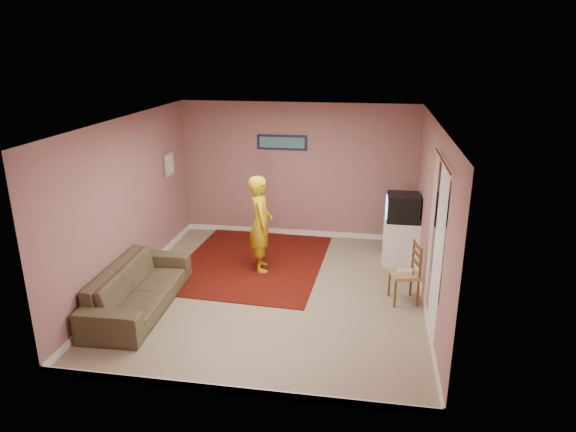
% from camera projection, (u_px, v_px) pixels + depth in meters
% --- Properties ---
extents(ground, '(5.00, 5.00, 0.00)m').
position_uv_depth(ground, '(274.00, 291.00, 7.90)').
color(ground, tan).
rests_on(ground, ground).
extents(wall_back, '(4.50, 0.02, 2.60)m').
position_uv_depth(wall_back, '(298.00, 171.00, 9.83)').
color(wall_back, '#A0696D').
rests_on(wall_back, ground).
extents(wall_front, '(4.50, 0.02, 2.60)m').
position_uv_depth(wall_front, '(226.00, 286.00, 5.15)').
color(wall_front, '#A0696D').
rests_on(wall_front, ground).
extents(wall_left, '(0.02, 5.00, 2.60)m').
position_uv_depth(wall_left, '(129.00, 203.00, 7.83)').
color(wall_left, '#A0696D').
rests_on(wall_left, ground).
extents(wall_right, '(0.02, 5.00, 2.60)m').
position_uv_depth(wall_right, '(432.00, 219.00, 7.14)').
color(wall_right, '#A0696D').
rests_on(wall_right, ground).
extents(ceiling, '(4.50, 5.00, 0.02)m').
position_uv_depth(ceiling, '(272.00, 121.00, 7.07)').
color(ceiling, silver).
rests_on(ceiling, wall_back).
extents(baseboard_back, '(4.50, 0.02, 0.10)m').
position_uv_depth(baseboard_back, '(297.00, 232.00, 10.21)').
color(baseboard_back, white).
rests_on(baseboard_back, ground).
extents(baseboard_front, '(4.50, 0.02, 0.10)m').
position_uv_depth(baseboard_front, '(230.00, 390.00, 5.55)').
color(baseboard_front, white).
rests_on(baseboard_front, ground).
extents(baseboard_left, '(0.02, 5.00, 0.10)m').
position_uv_depth(baseboard_left, '(137.00, 278.00, 8.23)').
color(baseboard_left, white).
rests_on(baseboard_left, ground).
extents(baseboard_right, '(0.02, 5.00, 0.10)m').
position_uv_depth(baseboard_right, '(423.00, 299.00, 7.54)').
color(baseboard_right, white).
rests_on(baseboard_right, ground).
extents(window, '(0.01, 1.10, 1.50)m').
position_uv_depth(window, '(439.00, 230.00, 6.25)').
color(window, black).
rests_on(window, wall_right).
extents(curtain_sheer, '(0.01, 0.75, 2.10)m').
position_uv_depth(curtain_sheer, '(438.00, 250.00, 6.17)').
color(curtain_sheer, white).
rests_on(curtain_sheer, wall_right).
extents(curtain_floral, '(0.01, 0.35, 2.10)m').
position_uv_depth(curtain_floral, '(431.00, 230.00, 6.83)').
color(curtain_floral, beige).
rests_on(curtain_floral, wall_right).
extents(curtain_rod, '(0.02, 1.40, 0.02)m').
position_uv_depth(curtain_rod, '(443.00, 160.00, 5.98)').
color(curtain_rod, brown).
rests_on(curtain_rod, wall_right).
extents(picture_back, '(0.95, 0.04, 0.28)m').
position_uv_depth(picture_back, '(282.00, 142.00, 9.67)').
color(picture_back, '#141938').
rests_on(picture_back, wall_back).
extents(picture_left, '(0.04, 0.38, 0.42)m').
position_uv_depth(picture_left, '(169.00, 164.00, 9.25)').
color(picture_left, tan).
rests_on(picture_left, wall_left).
extents(area_rug, '(2.51, 3.06, 0.02)m').
position_uv_depth(area_rug, '(253.00, 262.00, 8.90)').
color(area_rug, black).
rests_on(area_rug, ground).
extents(tv_cabinet, '(0.60, 0.54, 0.76)m').
position_uv_depth(tv_cabinet, '(401.00, 241.00, 8.84)').
color(tv_cabinet, white).
rests_on(tv_cabinet, ground).
extents(crt_tv, '(0.55, 0.49, 0.47)m').
position_uv_depth(crt_tv, '(403.00, 207.00, 8.65)').
color(crt_tv, black).
rests_on(crt_tv, tv_cabinet).
extents(chair_a, '(0.55, 0.54, 0.53)m').
position_uv_depth(chair_a, '(403.00, 219.00, 9.32)').
color(chair_a, tan).
rests_on(chair_a, ground).
extents(dvd_player, '(0.42, 0.34, 0.06)m').
position_uv_depth(dvd_player, '(402.00, 222.00, 9.34)').
color(dvd_player, '#B0B1B5').
rests_on(dvd_player, chair_a).
extents(blue_throw, '(0.42, 0.05, 0.44)m').
position_uv_depth(blue_throw, '(403.00, 207.00, 9.40)').
color(blue_throw, '#8CA3E6').
rests_on(blue_throw, chair_a).
extents(chair_b, '(0.47, 0.48, 0.49)m').
position_uv_depth(chair_b, '(405.00, 267.00, 7.41)').
color(chair_b, tan).
rests_on(chair_b, ground).
extents(game_console, '(0.21, 0.15, 0.04)m').
position_uv_depth(game_console, '(404.00, 271.00, 7.43)').
color(game_console, silver).
rests_on(game_console, chair_b).
extents(sofa, '(0.92, 2.21, 0.64)m').
position_uv_depth(sofa, '(139.00, 287.00, 7.30)').
color(sofa, brown).
rests_on(sofa, ground).
extents(person, '(0.54, 0.68, 1.62)m').
position_uv_depth(person, '(261.00, 224.00, 8.41)').
color(person, gold).
rests_on(person, ground).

